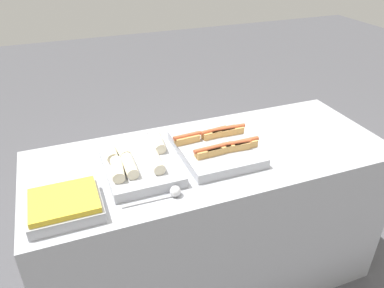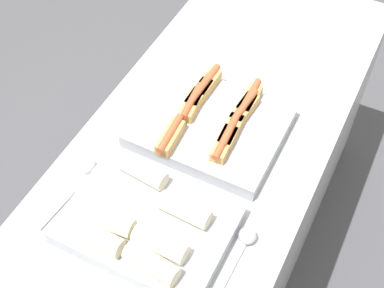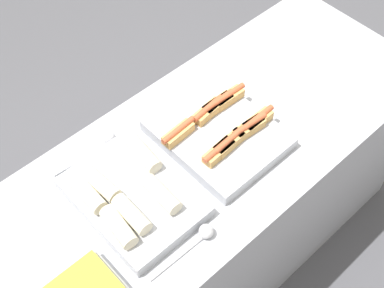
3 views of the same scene
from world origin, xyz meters
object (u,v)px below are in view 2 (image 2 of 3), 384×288
at_px(tray_wraps, 146,224).
at_px(serving_spoon_near, 244,242).
at_px(tray_hotdogs, 211,124).
at_px(serving_spoon_far, 85,171).

bearing_deg(tray_wraps, serving_spoon_near, -72.59).
bearing_deg(serving_spoon_near, tray_wraps, 107.41).
height_order(tray_hotdogs, serving_spoon_near, tray_hotdogs).
xyz_separation_m(tray_wraps, serving_spoon_near, (0.08, -0.26, -0.02)).
relative_size(tray_hotdogs, serving_spoon_near, 1.73).
xyz_separation_m(tray_hotdogs, serving_spoon_far, (-0.33, 0.26, -0.01)).
bearing_deg(serving_spoon_far, serving_spoon_near, -90.06).
distance_m(tray_hotdogs, serving_spoon_near, 0.42).
height_order(tray_hotdogs, serving_spoon_far, tray_hotdogs).
xyz_separation_m(tray_wraps, serving_spoon_far, (0.08, 0.26, -0.02)).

